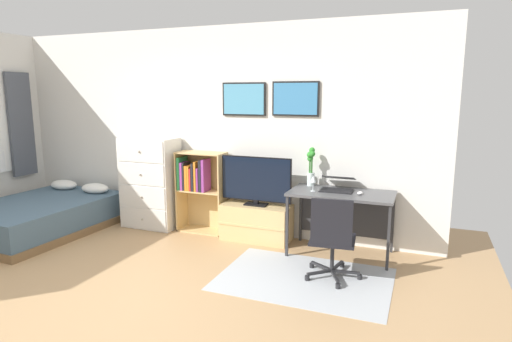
{
  "coord_description": "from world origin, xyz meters",
  "views": [
    {
      "loc": [
        2.74,
        -2.71,
        1.85
      ],
      "look_at": [
        1.07,
        1.5,
        1.02
      ],
      "focal_mm": 30.1,
      "sensor_mm": 36.0,
      "label": 1
    }
  ],
  "objects_px": {
    "office_chair": "(332,236)",
    "dresser": "(151,183)",
    "bed": "(41,216)",
    "wine_glass": "(313,180)",
    "desk": "(343,202)",
    "television": "(256,181)",
    "bamboo_vase": "(311,165)",
    "laptop": "(338,184)",
    "computer_mouse": "(360,193)",
    "tv_stand": "(257,222)",
    "bookshelf": "(198,184)"
  },
  "relations": [
    {
      "from": "office_chair",
      "to": "dresser",
      "type": "bearing_deg",
      "value": 156.6
    },
    {
      "from": "tv_stand",
      "to": "bamboo_vase",
      "type": "height_order",
      "value": "bamboo_vase"
    },
    {
      "from": "laptop",
      "to": "tv_stand",
      "type": "bearing_deg",
      "value": 178.52
    },
    {
      "from": "computer_mouse",
      "to": "tv_stand",
      "type": "bearing_deg",
      "value": 173.39
    },
    {
      "from": "desk",
      "to": "bamboo_vase",
      "type": "relative_size",
      "value": 2.5
    },
    {
      "from": "laptop",
      "to": "television",
      "type": "bearing_deg",
      "value": 179.78
    },
    {
      "from": "dresser",
      "to": "computer_mouse",
      "type": "xyz_separation_m",
      "value": [
        2.87,
        -0.13,
        0.13
      ]
    },
    {
      "from": "dresser",
      "to": "desk",
      "type": "relative_size",
      "value": 1.07
    },
    {
      "from": "desk",
      "to": "laptop",
      "type": "bearing_deg",
      "value": 158.53
    },
    {
      "from": "bed",
      "to": "television",
      "type": "xyz_separation_m",
      "value": [
        2.83,
        0.74,
        0.55
      ]
    },
    {
      "from": "television",
      "to": "computer_mouse",
      "type": "relative_size",
      "value": 8.87
    },
    {
      "from": "office_chair",
      "to": "wine_glass",
      "type": "xyz_separation_m",
      "value": [
        -0.37,
        0.66,
        0.42
      ]
    },
    {
      "from": "office_chair",
      "to": "bamboo_vase",
      "type": "height_order",
      "value": "bamboo_vase"
    },
    {
      "from": "computer_mouse",
      "to": "laptop",
      "type": "bearing_deg",
      "value": 152.71
    },
    {
      "from": "television",
      "to": "bamboo_vase",
      "type": "bearing_deg",
      "value": 9.98
    },
    {
      "from": "dresser",
      "to": "bamboo_vase",
      "type": "bearing_deg",
      "value": 2.81
    },
    {
      "from": "television",
      "to": "bamboo_vase",
      "type": "distance_m",
      "value": 0.71
    },
    {
      "from": "tv_stand",
      "to": "bamboo_vase",
      "type": "distance_m",
      "value": 1.02
    },
    {
      "from": "desk",
      "to": "laptop",
      "type": "distance_m",
      "value": 0.21
    },
    {
      "from": "bed",
      "to": "desk",
      "type": "relative_size",
      "value": 1.69
    },
    {
      "from": "desk",
      "to": "television",
      "type": "bearing_deg",
      "value": 179.39
    },
    {
      "from": "bookshelf",
      "to": "wine_glass",
      "type": "height_order",
      "value": "bookshelf"
    },
    {
      "from": "bed",
      "to": "wine_glass",
      "type": "height_order",
      "value": "wine_glass"
    },
    {
      "from": "laptop",
      "to": "bamboo_vase",
      "type": "relative_size",
      "value": 0.86
    },
    {
      "from": "bed",
      "to": "desk",
      "type": "xyz_separation_m",
      "value": [
        3.92,
        0.72,
        0.39
      ]
    },
    {
      "from": "desk",
      "to": "bamboo_vase",
      "type": "bearing_deg",
      "value": 162.81
    },
    {
      "from": "television",
      "to": "office_chair",
      "type": "distance_m",
      "value": 1.44
    },
    {
      "from": "bookshelf",
      "to": "laptop",
      "type": "distance_m",
      "value": 1.88
    },
    {
      "from": "television",
      "to": "computer_mouse",
      "type": "bearing_deg",
      "value": -5.62
    },
    {
      "from": "bed",
      "to": "bookshelf",
      "type": "relative_size",
      "value": 1.83
    },
    {
      "from": "television",
      "to": "wine_glass",
      "type": "bearing_deg",
      "value": -12.23
    },
    {
      "from": "dresser",
      "to": "tv_stand",
      "type": "bearing_deg",
      "value": 0.55
    },
    {
      "from": "bookshelf",
      "to": "computer_mouse",
      "type": "distance_m",
      "value": 2.16
    },
    {
      "from": "laptop",
      "to": "bed",
      "type": "bearing_deg",
      "value": -170.05
    },
    {
      "from": "office_chair",
      "to": "bed",
      "type": "bearing_deg",
      "value": 172.39
    },
    {
      "from": "computer_mouse",
      "to": "bed",
      "type": "bearing_deg",
      "value": -171.62
    },
    {
      "from": "office_chair",
      "to": "bookshelf",
      "type": "bearing_deg",
      "value": 149.47
    },
    {
      "from": "television",
      "to": "laptop",
      "type": "relative_size",
      "value": 2.28
    },
    {
      "from": "tv_stand",
      "to": "wine_glass",
      "type": "distance_m",
      "value": 1.02
    },
    {
      "from": "dresser",
      "to": "laptop",
      "type": "xyz_separation_m",
      "value": [
        2.59,
        0.01,
        0.18
      ]
    },
    {
      "from": "office_chair",
      "to": "bamboo_vase",
      "type": "distance_m",
      "value": 1.18
    },
    {
      "from": "computer_mouse",
      "to": "television",
      "type": "bearing_deg",
      "value": 174.38
    },
    {
      "from": "laptop",
      "to": "computer_mouse",
      "type": "bearing_deg",
      "value": -28.38
    },
    {
      "from": "television",
      "to": "laptop",
      "type": "height_order",
      "value": "television"
    },
    {
      "from": "television",
      "to": "desk",
      "type": "height_order",
      "value": "television"
    },
    {
      "from": "bed",
      "to": "television",
      "type": "distance_m",
      "value": 2.98
    },
    {
      "from": "television",
      "to": "dresser",
      "type": "bearing_deg",
      "value": 179.74
    },
    {
      "from": "dresser",
      "to": "laptop",
      "type": "height_order",
      "value": "dresser"
    },
    {
      "from": "office_chair",
      "to": "bamboo_vase",
      "type": "bearing_deg",
      "value": 110.1
    },
    {
      "from": "television",
      "to": "bamboo_vase",
      "type": "relative_size",
      "value": 1.97
    }
  ]
}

